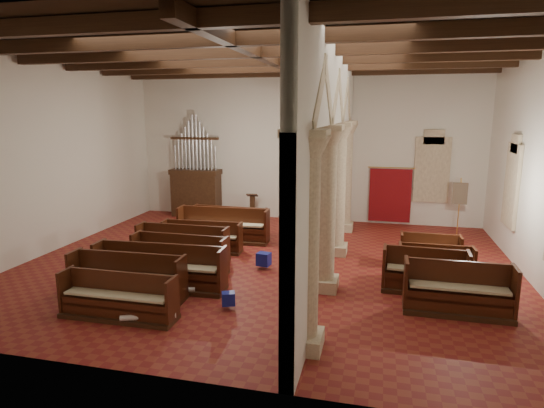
{
  "coord_description": "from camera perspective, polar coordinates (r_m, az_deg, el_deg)",
  "views": [
    {
      "loc": [
        3.07,
        -12.27,
        4.34
      ],
      "look_at": [
        0.02,
        0.5,
        1.7
      ],
      "focal_mm": 30.0,
      "sensor_mm": 36.0,
      "label": 1
    }
  ],
  "objects": [
    {
      "name": "window_back",
      "position": [
        18.47,
        19.41,
        4.07
      ],
      "size": [
        1.0,
        0.03,
        2.2
      ],
      "primitive_type": "cube",
      "color": "#398169",
      "rests_on": "wall_back"
    },
    {
      "name": "wall_back",
      "position": [
        18.57,
        3.94,
        7.2
      ],
      "size": [
        14.0,
        0.02,
        6.0
      ],
      "primitive_type": "cube",
      "color": "silver",
      "rests_on": "floor"
    },
    {
      "name": "tube_heater_a",
      "position": [
        10.11,
        -15.26,
        -13.49
      ],
      "size": [
        1.11,
        0.52,
        0.11
      ],
      "primitive_type": "cylinder",
      "rotation": [
        0.0,
        1.57,
        0.37
      ],
      "color": "silver",
      "rests_on": "floor"
    },
    {
      "name": "tube_heater_b",
      "position": [
        11.35,
        -12.28,
        -10.51
      ],
      "size": [
        1.0,
        0.43,
        0.1
      ],
      "primitive_type": "cylinder",
      "rotation": [
        0.0,
        1.57,
        0.33
      ],
      "color": "white",
      "rests_on": "floor"
    },
    {
      "name": "aisle_pew_0",
      "position": [
        10.93,
        22.24,
        -10.72
      ],
      "size": [
        2.3,
        0.79,
        1.15
      ],
      "rotation": [
        0.0,
        0.0,
        -0.01
      ],
      "color": "#3D2513",
      "rests_on": "floor"
    },
    {
      "name": "arcade",
      "position": [
        12.36,
        7.59,
        7.66
      ],
      "size": [
        0.9,
        11.9,
        6.0
      ],
      "color": "beige",
      "rests_on": "floor"
    },
    {
      "name": "aisle_pew_2",
      "position": [
        12.71,
        19.8,
        -7.75
      ],
      "size": [
        1.89,
        0.66,
        0.97
      ],
      "rotation": [
        0.0,
        0.0,
        0.01
      ],
      "color": "#3D2513",
      "rests_on": "floor"
    },
    {
      "name": "wall_left",
      "position": [
        15.93,
        -25.95,
        5.4
      ],
      "size": [
        0.02,
        12.0,
        6.0
      ],
      "primitive_type": "cube",
      "color": "silver",
      "rests_on": "floor"
    },
    {
      "name": "wall_front",
      "position": [
        7.11,
        -12.43,
        0.23
      ],
      "size": [
        14.0,
        0.02,
        6.0
      ],
      "primitive_type": "cube",
      "color": "silver",
      "rests_on": "floor"
    },
    {
      "name": "pipe_organ",
      "position": [
        19.54,
        -9.52,
        2.47
      ],
      "size": [
        2.1,
        0.85,
        4.4
      ],
      "color": "#3D2513",
      "rests_on": "floor"
    },
    {
      "name": "window_right_b",
      "position": [
        15.42,
        28.01,
        2.05
      ],
      "size": [
        0.03,
        1.0,
        2.2
      ],
      "primitive_type": "cube",
      "color": "#398169",
      "rests_on": "wall_right"
    },
    {
      "name": "ceiling",
      "position": [
        12.75,
        -0.63,
        18.84
      ],
      "size": [
        14.0,
        14.0,
        0.0
      ],
      "primitive_type": "plane",
      "rotation": [
        3.14,
        0.0,
        0.0
      ],
      "color": "black",
      "rests_on": "wall_back"
    },
    {
      "name": "aisle_pew_3",
      "position": [
        13.67,
        19.17,
        -6.32
      ],
      "size": [
        1.66,
        0.68,
        0.99
      ],
      "rotation": [
        0.0,
        0.0,
        -0.01
      ],
      "color": "#3D2513",
      "rests_on": "floor"
    },
    {
      "name": "nave_pew_7",
      "position": [
        16.44,
        -5.44,
        -2.77
      ],
      "size": [
        2.76,
        0.78,
        1.03
      ],
      "rotation": [
        0.0,
        0.0,
        -0.03
      ],
      "color": "#3D2513",
      "rests_on": "floor"
    },
    {
      "name": "nave_pew_2",
      "position": [
        11.86,
        -13.9,
        -8.54
      ],
      "size": [
        3.39,
        0.89,
        1.12
      ],
      "rotation": [
        0.0,
        0.0,
        0.04
      ],
      "color": "#3D2513",
      "rests_on": "floor"
    },
    {
      "name": "aisle_pew_1",
      "position": [
        11.9,
        18.57,
        -8.76
      ],
      "size": [
        2.05,
        0.8,
        1.09
      ],
      "rotation": [
        0.0,
        0.0,
        -0.04
      ],
      "color": "#3D2513",
      "rests_on": "floor"
    },
    {
      "name": "dossal_curtain",
      "position": [
        18.47,
        14.59,
        1.09
      ],
      "size": [
        1.8,
        0.07,
        2.17
      ],
      "color": "maroon",
      "rests_on": "floor"
    },
    {
      "name": "nave_pew_3",
      "position": [
        12.86,
        -11.49,
        -6.95
      ],
      "size": [
        2.69,
        0.74,
        1.06
      ],
      "rotation": [
        0.0,
        0.0,
        -0.01
      ],
      "color": "#3D2513",
      "rests_on": "floor"
    },
    {
      "name": "nave_pew_1",
      "position": [
        11.46,
        -17.69,
        -9.52
      ],
      "size": [
        2.82,
        0.81,
        1.09
      ],
      "rotation": [
        0.0,
        0.0,
        0.03
      ],
      "color": "#3D2513",
      "rests_on": "floor"
    },
    {
      "name": "hymnal_box_b",
      "position": [
        10.46,
        -5.5,
        -11.74
      ],
      "size": [
        0.36,
        0.33,
        0.29
      ],
      "primitive_type": "cube",
      "rotation": [
        0.0,
        0.0,
        0.39
      ],
      "color": "navy",
      "rests_on": "floor"
    },
    {
      "name": "lectern",
      "position": [
        18.87,
        -2.46,
        -0.52
      ],
      "size": [
        0.47,
        0.48,
        1.1
      ],
      "rotation": [
        0.0,
        0.0,
        0.1
      ],
      "color": "#392512",
      "rests_on": "floor"
    },
    {
      "name": "nave_pew_0",
      "position": [
        10.5,
        -18.7,
        -11.74
      ],
      "size": [
        2.58,
        0.67,
        0.99
      ],
      "rotation": [
        0.0,
        0.0,
        0.01
      ],
      "color": "#3D2513",
      "rests_on": "floor"
    },
    {
      "name": "nave_pew_4",
      "position": [
        13.9,
        -11.15,
        -5.55
      ],
      "size": [
        2.79,
        0.71,
        1.06
      ],
      "rotation": [
        0.0,
        0.0,
        -0.0
      ],
      "color": "#3D2513",
      "rests_on": "floor"
    },
    {
      "name": "ceiling_beams",
      "position": [
        12.73,
        -0.63,
        18.04
      ],
      "size": [
        13.8,
        11.8,
        0.3
      ],
      "primitive_type": null,
      "color": "#3D2513",
      "rests_on": "wall_back"
    },
    {
      "name": "hymnal_box_a",
      "position": [
        10.19,
        -15.98,
        -12.76
      ],
      "size": [
        0.3,
        0.25,
        0.3
      ],
      "primitive_type": "cube",
      "rotation": [
        0.0,
        0.0,
        -0.01
      ],
      "color": "navy",
      "rests_on": "floor"
    },
    {
      "name": "floor",
      "position": [
        13.37,
        -0.57,
        -7.58
      ],
      "size": [
        14.0,
        14.0,
        0.0
      ],
      "primitive_type": "plane",
      "color": "maroon",
      "rests_on": "ground"
    },
    {
      "name": "nave_pew_6",
      "position": [
        15.7,
        -6.13,
        -3.31
      ],
      "size": [
        3.16,
        0.87,
        1.15
      ],
      "rotation": [
        0.0,
        0.0,
        0.03
      ],
      "color": "#3D2513",
      "rests_on": "floor"
    },
    {
      "name": "hymnal_box_c",
      "position": [
        12.93,
        -1.05,
        -6.92
      ],
      "size": [
        0.42,
        0.36,
        0.37
      ],
      "primitive_type": "cube",
      "rotation": [
        0.0,
        0.0,
        -0.19
      ],
      "color": "navy",
      "rests_on": "floor"
    },
    {
      "name": "processional_banner",
      "position": [
        17.16,
        22.32,
        -1.53
      ],
      "size": [
        0.49,
        0.62,
        2.14
      ],
      "rotation": [
        0.0,
        0.0,
        -0.1
      ],
      "color": "#3D2513",
      "rests_on": "floor"
    },
    {
      "name": "nave_pew_5",
      "position": [
        14.68,
        -8.77,
        -4.67
      ],
      "size": [
        2.59,
        0.78,
        0.96
      ],
      "rotation": [
        0.0,
        0.0,
        0.05
      ],
      "color": "#3D2513",
      "rests_on": "floor"
    }
  ]
}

